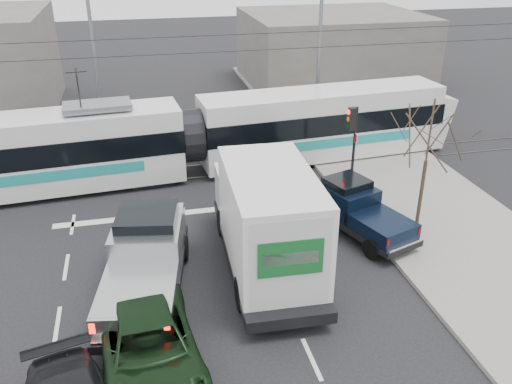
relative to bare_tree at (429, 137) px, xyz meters
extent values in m
plane|color=black|center=(-7.60, -2.50, -3.79)|extent=(120.00, 120.00, 0.00)
cube|color=gray|center=(1.40, -2.50, -3.72)|extent=(6.00, 60.00, 0.15)
cube|color=#33302D|center=(-7.60, 7.50, -3.78)|extent=(60.00, 1.60, 0.03)
cube|color=slate|center=(4.40, 21.50, -1.29)|extent=(12.00, 10.00, 5.00)
cylinder|color=#47382B|center=(0.00, 0.00, -2.27)|extent=(0.14, 0.14, 2.75)
cylinder|color=#47382B|center=(0.00, 0.00, 0.23)|extent=(0.07, 0.07, 2.25)
cylinder|color=black|center=(-1.00, 4.00, -1.84)|extent=(0.12, 0.12, 3.60)
cube|color=black|center=(-1.20, 4.00, -0.54)|extent=(0.28, 0.28, 0.95)
cylinder|color=#FF0C07|center=(-1.35, 4.00, -0.24)|extent=(0.06, 0.20, 0.20)
cylinder|color=orange|center=(-1.35, 4.00, -0.54)|extent=(0.06, 0.20, 0.20)
cylinder|color=#05330C|center=(-1.35, 4.00, -0.84)|extent=(0.06, 0.20, 0.20)
cube|color=white|center=(-1.02, 3.85, -1.34)|extent=(0.02, 0.30, 0.40)
cylinder|color=slate|center=(-0.10, 11.50, 0.71)|extent=(0.20, 0.20, 9.00)
cylinder|color=slate|center=(-11.60, 13.50, 0.71)|extent=(0.20, 0.20, 9.00)
cylinder|color=black|center=(-7.60, 7.50, 1.71)|extent=(60.00, 0.03, 0.03)
cylinder|color=black|center=(-7.60, 7.50, 2.41)|extent=(60.00, 0.03, 0.03)
cube|color=silver|center=(-13.93, 6.77, -2.84)|extent=(12.05, 3.48, 1.44)
cube|color=black|center=(-13.93, 6.77, -1.73)|extent=(12.11, 3.51, 0.98)
cube|color=silver|center=(-13.93, 6.77, -0.84)|extent=(12.04, 3.38, 0.92)
cube|color=teal|center=(-13.82, 5.52, -2.58)|extent=(8.29, 0.71, 0.46)
cube|color=silver|center=(-1.06, 7.85, -2.84)|extent=(12.05, 3.48, 1.44)
cube|color=black|center=(-1.06, 7.85, -1.73)|extent=(12.11, 3.51, 0.98)
cube|color=silver|center=(-1.06, 7.85, -0.84)|extent=(12.04, 3.38, 0.92)
cube|color=teal|center=(-0.96, 6.60, -2.58)|extent=(8.29, 0.71, 0.46)
cylinder|color=black|center=(-7.49, 7.31, -1.92)|extent=(1.12, 2.46, 2.39)
cube|color=slate|center=(-11.35, 6.99, -0.18)|extent=(2.88, 1.72, 0.23)
cube|color=black|center=(-9.42, 7.15, -3.63)|extent=(2.02, 2.26, 0.33)
cube|color=black|center=(-5.56, 7.47, -3.63)|extent=(2.02, 2.26, 0.33)
cube|color=black|center=(2.16, 8.12, -3.63)|extent=(2.02, 2.26, 0.33)
cube|color=black|center=(-9.99, -1.69, -3.20)|extent=(3.19, 6.50, 0.27)
cube|color=#A5A7A9|center=(-9.80, -0.58, -2.45)|extent=(2.52, 2.94, 1.23)
cube|color=black|center=(-9.78, -0.48, -1.81)|extent=(2.12, 2.15, 0.59)
cube|color=#A5A7A9|center=(-9.54, 0.89, -2.70)|extent=(2.20, 1.46, 0.59)
cube|color=#A5A7A9|center=(-10.23, -3.04, -2.77)|extent=(2.56, 3.12, 0.70)
cube|color=silver|center=(-10.51, -4.63, -3.06)|extent=(1.98, 0.53, 0.19)
cube|color=#FF0C07|center=(-11.42, -4.34, -2.67)|extent=(0.16, 0.11, 0.30)
cube|color=#FF0C07|center=(-9.56, -4.67, -2.67)|extent=(0.16, 0.11, 0.30)
cylinder|color=black|center=(-10.62, 0.45, -3.36)|extent=(0.44, 0.90, 0.86)
cylinder|color=black|center=(-8.68, 0.10, -3.36)|extent=(0.44, 0.90, 0.86)
cylinder|color=black|center=(-11.31, -3.48, -3.36)|extent=(0.44, 0.90, 0.86)
cylinder|color=black|center=(-9.36, -3.82, -3.36)|extent=(0.44, 0.90, 0.86)
cube|color=black|center=(-6.05, -0.96, -3.21)|extent=(2.86, 7.56, 0.37)
cube|color=white|center=(-5.94, 1.88, -2.30)|extent=(2.50, 1.89, 1.71)
cube|color=black|center=(-5.93, 2.02, -1.66)|extent=(2.14, 1.28, 0.64)
cube|color=silver|center=(-6.08, -1.70, -1.63)|extent=(2.76, 5.17, 3.15)
cube|color=silver|center=(-6.18, -4.22, -1.63)|extent=(2.25, 0.14, 2.77)
cube|color=#135623|center=(-6.19, -4.27, -1.38)|extent=(1.79, 0.09, 1.07)
cube|color=black|center=(-6.19, -4.46, -3.31)|extent=(2.31, 0.36, 0.19)
cylinder|color=black|center=(-7.08, 1.47, -3.31)|extent=(0.36, 0.97, 0.96)
cylinder|color=black|center=(-4.83, 1.38, -3.31)|extent=(0.36, 0.97, 0.96)
cylinder|color=black|center=(-7.26, -3.00, -3.26)|extent=(0.36, 1.08, 1.07)
cylinder|color=black|center=(-5.01, -3.09, -3.26)|extent=(0.36, 1.08, 1.07)
cube|color=black|center=(-2.10, 0.33, -3.30)|extent=(3.05, 4.80, 0.23)
cube|color=black|center=(-2.37, 1.10, -2.67)|extent=(2.16, 2.32, 1.04)
cube|color=black|center=(-2.40, 1.18, -2.13)|extent=(1.78, 1.74, 0.50)
cube|color=black|center=(-2.72, 2.12, -2.87)|extent=(1.76, 1.29, 0.50)
cube|color=black|center=(-1.77, -0.60, -2.94)|extent=(2.21, 2.45, 0.59)
cube|color=silver|center=(-1.39, -1.71, -3.18)|extent=(1.50, 0.66, 0.16)
cube|color=#590505|center=(-2.11, -1.87, -2.85)|extent=(0.14, 0.11, 0.25)
cube|color=#590505|center=(-0.73, -1.38, -2.85)|extent=(0.14, 0.11, 0.25)
cylinder|color=black|center=(-3.30, 1.44, -3.43)|extent=(0.48, 0.76, 0.72)
cylinder|color=black|center=(-1.85, 1.94, -3.43)|extent=(0.48, 0.76, 0.72)
cylinder|color=black|center=(-2.35, -1.28, -3.43)|extent=(0.48, 0.76, 0.72)
cylinder|color=black|center=(-0.90, -0.78, -3.43)|extent=(0.48, 0.76, 0.72)
imported|color=black|center=(-10.06, -4.87, -3.05)|extent=(2.93, 5.51, 1.48)
camera|label=1|loc=(-9.79, -15.84, 6.43)|focal=38.00mm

